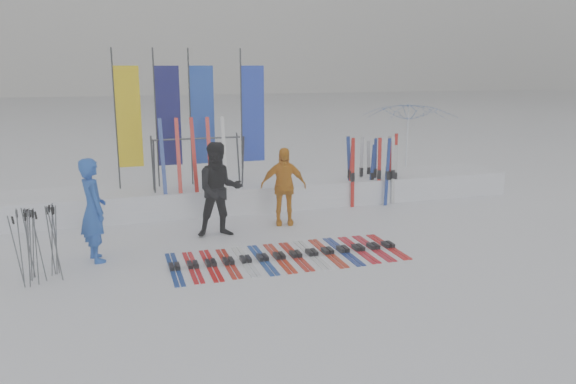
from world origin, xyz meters
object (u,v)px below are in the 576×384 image
object	(u,v)px
person_black	(219,190)
ski_rack	(198,156)
person_yellow	(283,186)
person_blue	(93,210)
tent_canopy	(408,143)
ski_row	(287,256)

from	to	relation	value
person_black	ski_rack	xyz separation A→B (m)	(-0.14, 1.83, 0.42)
person_black	person_yellow	world-z (taller)	person_black
person_blue	tent_canopy	size ratio (longest dim) A/B	0.68
tent_canopy	person_blue	bearing A→B (deg)	-153.48
person_black	person_yellow	xyz separation A→B (m)	(1.49, 0.45, -0.11)
person_yellow	ski_rack	bearing A→B (deg)	151.64
ski_rack	person_black	bearing A→B (deg)	-85.49
tent_canopy	ski_row	xyz separation A→B (m)	(-5.30, -5.17, -1.18)
person_black	ski_row	xyz separation A→B (m)	(0.91, -1.69, -0.93)
person_black	tent_canopy	bearing A→B (deg)	31.21
tent_canopy	ski_row	size ratio (longest dim) A/B	0.64
person_black	tent_canopy	distance (m)	7.11
ski_row	ski_rack	world-z (taller)	ski_rack
person_yellow	ski_row	bearing A→B (deg)	-93.42
person_blue	tent_canopy	xyz separation A→B (m)	(8.59, 4.28, 0.29)
person_black	ski_rack	bearing A→B (deg)	96.42
person_yellow	ski_rack	world-z (taller)	ski_rack
person_blue	person_yellow	distance (m)	4.07
person_yellow	ski_row	distance (m)	2.36
person_yellow	tent_canopy	size ratio (longest dim) A/B	0.63
person_blue	ski_row	size ratio (longest dim) A/B	0.44
person_yellow	ski_row	world-z (taller)	person_yellow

